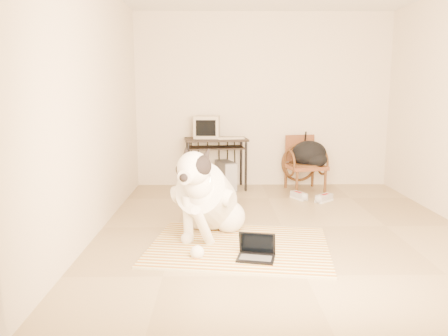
{
  "coord_description": "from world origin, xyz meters",
  "views": [
    {
      "loc": [
        -0.73,
        -4.68,
        1.49
      ],
      "look_at": [
        -0.66,
        -0.42,
        0.74
      ],
      "focal_mm": 35.0,
      "sensor_mm": 36.0,
      "label": 1
    }
  ],
  "objects_px": {
    "crt_monitor": "(207,127)",
    "pc_tower": "(226,175)",
    "dog": "(207,199)",
    "computer_desk": "(216,146)",
    "laptop": "(256,252)",
    "backpack": "(310,154)",
    "rattan_chair": "(304,163)"
  },
  "relations": [
    {
      "from": "crt_monitor",
      "to": "pc_tower",
      "type": "xyz_separation_m",
      "value": [
        0.29,
        -0.09,
        -0.74
      ]
    },
    {
      "from": "dog",
      "to": "pc_tower",
      "type": "height_order",
      "value": "dog"
    },
    {
      "from": "pc_tower",
      "to": "computer_desk",
      "type": "bearing_deg",
      "value": 167.8
    },
    {
      "from": "computer_desk",
      "to": "crt_monitor",
      "type": "distance_m",
      "value": 0.32
    },
    {
      "from": "laptop",
      "to": "crt_monitor",
      "type": "bearing_deg",
      "value": 99.59
    },
    {
      "from": "laptop",
      "to": "dog",
      "type": "bearing_deg",
      "value": 124.68
    },
    {
      "from": "computer_desk",
      "to": "backpack",
      "type": "relative_size",
      "value": 1.91
    },
    {
      "from": "rattan_chair",
      "to": "computer_desk",
      "type": "bearing_deg",
      "value": 177.15
    },
    {
      "from": "dog",
      "to": "rattan_chair",
      "type": "xyz_separation_m",
      "value": [
        1.43,
        2.2,
        0.01
      ]
    },
    {
      "from": "dog",
      "to": "laptop",
      "type": "height_order",
      "value": "dog"
    },
    {
      "from": "crt_monitor",
      "to": "backpack",
      "type": "bearing_deg",
      "value": -7.52
    },
    {
      "from": "rattan_chair",
      "to": "backpack",
      "type": "relative_size",
      "value": 1.59
    },
    {
      "from": "rattan_chair",
      "to": "backpack",
      "type": "xyz_separation_m",
      "value": [
        0.07,
        -0.08,
        0.14
      ]
    },
    {
      "from": "computer_desk",
      "to": "backpack",
      "type": "distance_m",
      "value": 1.44
    },
    {
      "from": "laptop",
      "to": "rattan_chair",
      "type": "height_order",
      "value": "rattan_chair"
    },
    {
      "from": "computer_desk",
      "to": "rattan_chair",
      "type": "distance_m",
      "value": 1.38
    },
    {
      "from": "laptop",
      "to": "computer_desk",
      "type": "distance_m",
      "value": 3.0
    },
    {
      "from": "dog",
      "to": "crt_monitor",
      "type": "height_order",
      "value": "crt_monitor"
    },
    {
      "from": "computer_desk",
      "to": "crt_monitor",
      "type": "bearing_deg",
      "value": 157.35
    },
    {
      "from": "laptop",
      "to": "pc_tower",
      "type": "xyz_separation_m",
      "value": [
        -0.21,
        2.89,
        0.14
      ]
    },
    {
      "from": "pc_tower",
      "to": "rattan_chair",
      "type": "distance_m",
      "value": 1.21
    },
    {
      "from": "computer_desk",
      "to": "crt_monitor",
      "type": "relative_size",
      "value": 2.47
    },
    {
      "from": "computer_desk",
      "to": "crt_monitor",
      "type": "height_order",
      "value": "crt_monitor"
    },
    {
      "from": "laptop",
      "to": "backpack",
      "type": "distance_m",
      "value": 3.01
    },
    {
      "from": "rattan_chair",
      "to": "backpack",
      "type": "bearing_deg",
      "value": -47.63
    },
    {
      "from": "dog",
      "to": "pc_tower",
      "type": "distance_m",
      "value": 2.26
    },
    {
      "from": "laptop",
      "to": "rattan_chair",
      "type": "distance_m",
      "value": 3.04
    },
    {
      "from": "dog",
      "to": "rattan_chair",
      "type": "distance_m",
      "value": 2.63
    },
    {
      "from": "crt_monitor",
      "to": "backpack",
      "type": "height_order",
      "value": "crt_monitor"
    },
    {
      "from": "computer_desk",
      "to": "rattan_chair",
      "type": "bearing_deg",
      "value": -2.85
    },
    {
      "from": "dog",
      "to": "pc_tower",
      "type": "bearing_deg",
      "value": 83.94
    },
    {
      "from": "dog",
      "to": "crt_monitor",
      "type": "distance_m",
      "value": 2.39
    }
  ]
}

